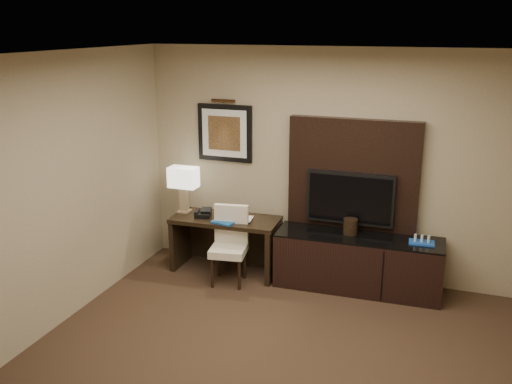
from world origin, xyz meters
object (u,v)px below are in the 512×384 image
at_px(table_lamp, 184,189).
at_px(desk_phone, 203,213).
at_px(desk, 226,245).
at_px(ice_bucket, 350,226).
at_px(minibar_tray, 422,239).
at_px(desk_chair, 228,250).
at_px(credenza, 358,263).
at_px(tv, 350,198).

height_order(table_lamp, desk_phone, table_lamp).
xyz_separation_m(desk, ice_bucket, (1.49, 0.09, 0.39)).
distance_m(ice_bucket, minibar_tray, 0.79).
bearing_deg(desk, desk_chair, -65.17).
bearing_deg(credenza, ice_bucket, 158.37).
distance_m(desk, credenza, 1.61).
bearing_deg(ice_bucket, minibar_tray, -2.21).
relative_size(tv, ice_bucket, 5.55).
distance_m(table_lamp, ice_bucket, 2.08).
xyz_separation_m(desk_phone, minibar_tray, (2.55, 0.12, -0.05)).
bearing_deg(desk_chair, table_lamp, 145.32).
bearing_deg(ice_bucket, desk, -176.56).
xyz_separation_m(desk_chair, minibar_tray, (2.12, 0.36, 0.27)).
xyz_separation_m(tv, desk_phone, (-1.72, -0.30, -0.28)).
bearing_deg(desk, minibar_tray, -1.30).
xyz_separation_m(tv, table_lamp, (-2.02, -0.20, -0.03)).
height_order(desk, tv, tv).
bearing_deg(tv, table_lamp, -174.34).
distance_m(desk_phone, ice_bucket, 1.77).
bearing_deg(desk_chair, minibar_tray, 0.31).
relative_size(desk_phone, minibar_tray, 0.69).
height_order(desk_chair, desk_phone, desk_chair).
height_order(desk, ice_bucket, ice_bucket).
bearing_deg(minibar_tray, table_lamp, -179.61).
distance_m(desk_chair, minibar_tray, 2.17).
relative_size(desk, credenza, 0.69).
bearing_deg(table_lamp, credenza, 0.26).
height_order(tv, desk_chair, tv).
xyz_separation_m(table_lamp, minibar_tray, (2.85, 0.02, -0.30)).
relative_size(table_lamp, desk_phone, 3.19).
distance_m(credenza, desk_chair, 1.49).
xyz_separation_m(desk_chair, ice_bucket, (1.33, 0.39, 0.32)).
bearing_deg(desk_chair, tv, 13.40).
relative_size(credenza, minibar_tray, 6.95).
bearing_deg(tv, credenza, -51.18).
bearing_deg(credenza, desk_phone, -178.67).
xyz_separation_m(credenza, tv, (-0.15, 0.19, 0.70)).
xyz_separation_m(table_lamp, ice_bucket, (2.06, 0.05, -0.25)).
relative_size(table_lamp, minibar_tray, 2.19).
xyz_separation_m(desk_phone, ice_bucket, (1.76, 0.15, -0.01)).
height_order(tv, minibar_tray, tv).
bearing_deg(desk_chair, ice_bucket, 7.02).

